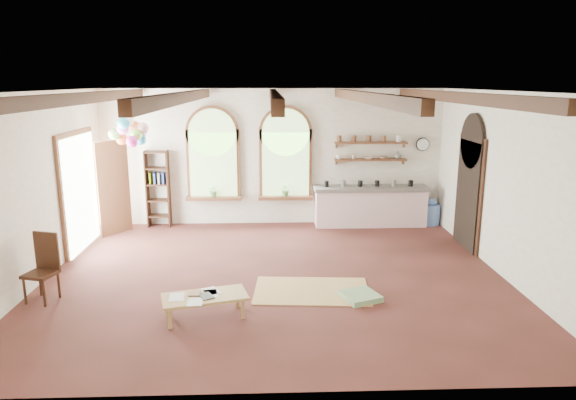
{
  "coord_description": "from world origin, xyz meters",
  "views": [
    {
      "loc": [
        -0.09,
        -8.54,
        3.36
      ],
      "look_at": [
        0.25,
        0.6,
        1.24
      ],
      "focal_mm": 32.0,
      "sensor_mm": 36.0,
      "label": 1
    }
  ],
  "objects_px": {
    "coffee_table": "(205,298)",
    "side_chair": "(42,282)",
    "balloon_cluster": "(131,132)",
    "kitchen_counter": "(370,206)"
  },
  "relations": [
    {
      "from": "kitchen_counter",
      "to": "side_chair",
      "type": "bearing_deg",
      "value": -145.39
    },
    {
      "from": "side_chair",
      "to": "balloon_cluster",
      "type": "bearing_deg",
      "value": 77.65
    },
    {
      "from": "coffee_table",
      "to": "balloon_cluster",
      "type": "distance_m",
      "value": 4.76
    },
    {
      "from": "side_chair",
      "to": "balloon_cluster",
      "type": "xyz_separation_m",
      "value": [
        0.69,
        3.15,
        2.03
      ]
    },
    {
      "from": "kitchen_counter",
      "to": "balloon_cluster",
      "type": "relative_size",
      "value": 2.33
    },
    {
      "from": "coffee_table",
      "to": "side_chair",
      "type": "bearing_deg",
      "value": 164.9
    },
    {
      "from": "kitchen_counter",
      "to": "coffee_table",
      "type": "height_order",
      "value": "kitchen_counter"
    },
    {
      "from": "coffee_table",
      "to": "balloon_cluster",
      "type": "relative_size",
      "value": 1.14
    },
    {
      "from": "kitchen_counter",
      "to": "coffee_table",
      "type": "relative_size",
      "value": 2.05
    },
    {
      "from": "coffee_table",
      "to": "balloon_cluster",
      "type": "bearing_deg",
      "value": 116.46
    }
  ]
}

